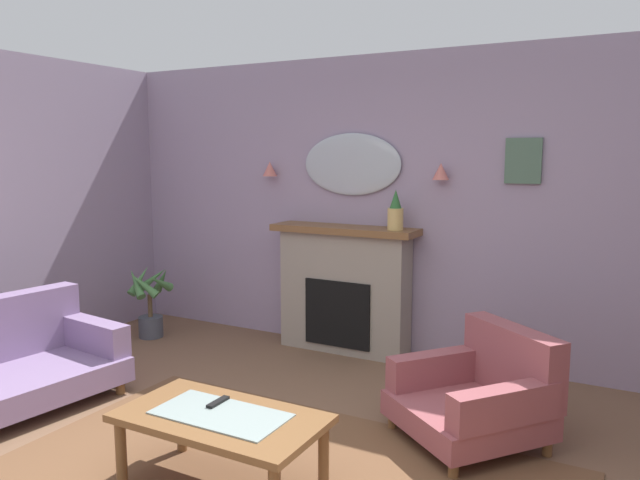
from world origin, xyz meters
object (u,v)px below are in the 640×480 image
Objects in this scene: tv_remote at (218,403)px; wall_sconce_right at (441,171)px; framed_picture at (523,161)px; mantel_vase_left at (395,213)px; coffee_table at (221,425)px; wall_sconce_left at (270,169)px; armchair_near_fireplace at (480,393)px; wall_mirror at (352,164)px; fireplace at (344,290)px; potted_plant_small_fern at (150,301)px.

wall_sconce_right is at bearing 79.31° from tv_remote.
tv_remote is (-1.11, -2.50, -1.30)m from framed_picture.
mantel_vase_left reaches higher than coffee_table.
framed_picture is at bearing 68.59° from coffee_table.
mantel_vase_left reaches higher than tv_remote.
mantel_vase_left is 1.40m from wall_sconce_left.
framed_picture is at bearing 91.66° from armchair_near_fireplace.
wall_sconce_right is 0.13× the size of coffee_table.
mantel_vase_left is 2.47× the size of wall_sconce_right.
mantel_vase_left is at bearing -18.78° from wall_mirror.
fireplace is 2.39m from tv_remote.
armchair_near_fireplace is (1.54, -1.31, -1.40)m from wall_mirror.
coffee_table is at bearing -98.27° from wall_sconce_right.
wall_sconce_left is (-0.85, -0.05, -0.05)m from wall_mirror.
fireplace reaches higher than potted_plant_small_fern.
wall_sconce_left is 3.02m from armchair_near_fireplace.
mantel_vase_left reaches higher than armchair_near_fireplace.
framed_picture is 3.03m from tv_remote.
mantel_vase_left is at bearing -3.24° from fireplace.
fireplace is 3.78× the size of framed_picture.
fireplace is 1.95m from armchair_near_fireplace.
wall_sconce_left reaches higher than potted_plant_small_fern.
wall_sconce_left is at bearing 174.92° from mantel_vase_left.
framed_picture reaches higher than mantel_vase_left.
fireplace is 1.42× the size of wall_mirror.
armchair_near_fireplace is 1.60× the size of potted_plant_small_fern.
tv_remote is (0.39, -2.35, -0.12)m from fireplace.
framed_picture is (1.50, 0.15, 1.18)m from fireplace.
fireplace is at bearing 176.76° from mantel_vase_left.
coffee_table is 6.88× the size of tv_remote.
tv_remote is (-0.09, 0.10, 0.07)m from coffee_table.
fireplace is 9.71× the size of wall_sconce_left.
wall_sconce_right is at bearing -174.73° from framed_picture.
tv_remote is (-0.11, -2.32, -0.86)m from mantel_vase_left.
wall_sconce_left is at bearing 173.84° from fireplace.
mantel_vase_left is 1.11m from framed_picture.
fireplace is 3.93× the size of mantel_vase_left.
wall_sconce_right is (1.70, 0.00, 0.00)m from wall_sconce_left.
wall_sconce_left is 1.76m from potted_plant_small_fern.
armchair_near_fireplace is at bearing 45.87° from tv_remote.
wall_sconce_right is 0.20× the size of potted_plant_small_fern.
wall_sconce_right reaches higher than potted_plant_small_fern.
potted_plant_small_fern is (-3.41, 0.64, 0.06)m from armchair_near_fireplace.
mantel_vase_left is 1.84m from armchair_near_fireplace.
mantel_vase_left is 0.49× the size of potted_plant_small_fern.
wall_sconce_left is 2.35m from framed_picture.
wall_mirror is 6.86× the size of wall_sconce_right.
framed_picture reaches higher than armchair_near_fireplace.
wall_mirror is (-0.00, 0.14, 1.14)m from fireplace.
tv_remote is 0.14× the size of armchair_near_fireplace.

